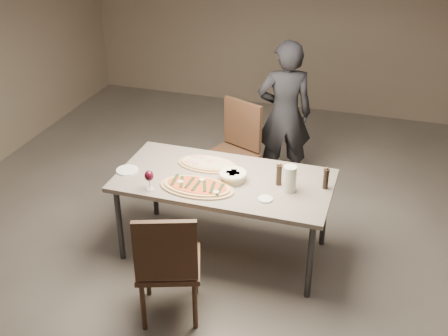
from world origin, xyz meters
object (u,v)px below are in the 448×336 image
(dining_table, at_px, (224,184))
(pepper_mill_left, at_px, (326,178))
(ham_pizza, at_px, (208,164))
(bread_basket, at_px, (233,175))
(zucchini_pizza, at_px, (197,187))
(carafe, at_px, (290,179))
(diner, at_px, (284,115))
(chair_far, at_px, (235,146))
(chair_near, at_px, (168,262))

(dining_table, bearing_deg, pepper_mill_left, 6.67)
(ham_pizza, height_order, bread_basket, bread_basket)
(zucchini_pizza, bearing_deg, carafe, -7.09)
(zucchini_pizza, bearing_deg, ham_pizza, 74.55)
(pepper_mill_left, relative_size, carafe, 0.88)
(ham_pizza, relative_size, pepper_mill_left, 2.79)
(dining_table, height_order, bread_basket, bread_basket)
(dining_table, xyz_separation_m, ham_pizza, (-0.21, 0.18, 0.07))
(pepper_mill_left, xyz_separation_m, diner, (-0.61, 1.29, -0.06))
(ham_pizza, bearing_deg, dining_table, -45.85)
(zucchini_pizza, height_order, pepper_mill_left, pepper_mill_left)
(dining_table, relative_size, diner, 1.15)
(ham_pizza, bearing_deg, diner, 65.32)
(carafe, height_order, chair_far, chair_far)
(pepper_mill_left, bearing_deg, bread_basket, -171.79)
(ham_pizza, distance_m, bread_basket, 0.34)
(chair_near, xyz_separation_m, diner, (0.35, 2.32, 0.24))
(dining_table, height_order, zucchini_pizza, zucchini_pizza)
(ham_pizza, xyz_separation_m, chair_far, (0.01, 0.80, -0.20))
(bread_basket, relative_size, chair_far, 0.24)
(ham_pizza, relative_size, chair_far, 0.54)
(chair_near, bearing_deg, zucchini_pizza, 72.83)
(ham_pizza, distance_m, carafe, 0.80)
(chair_near, bearing_deg, pepper_mill_left, 27.54)
(carafe, distance_m, chair_near, 1.18)
(dining_table, relative_size, carafe, 8.20)
(bread_basket, height_order, carafe, carafe)
(zucchini_pizza, relative_size, chair_far, 0.62)
(pepper_mill_left, distance_m, carafe, 0.30)
(dining_table, xyz_separation_m, chair_near, (-0.13, -0.94, -0.14))
(dining_table, relative_size, zucchini_pizza, 2.88)
(bread_basket, height_order, chair_near, chair_near)
(bread_basket, distance_m, chair_near, 0.98)
(bread_basket, height_order, pepper_mill_left, pepper_mill_left)
(pepper_mill_left, height_order, chair_near, chair_near)
(chair_near, distance_m, chair_far, 1.92)
(carafe, bearing_deg, ham_pizza, 165.16)
(zucchini_pizza, height_order, bread_basket, bread_basket)
(zucchini_pizza, xyz_separation_m, carafe, (0.72, 0.19, 0.09))
(zucchini_pizza, relative_size, pepper_mill_left, 3.22)
(chair_near, xyz_separation_m, chair_far, (-0.06, 1.91, 0.01))
(pepper_mill_left, xyz_separation_m, chair_far, (-1.02, 0.88, -0.28))
(bread_basket, height_order, diner, diner)
(chair_near, height_order, chair_far, chair_far)
(pepper_mill_left, relative_size, diner, 0.12)
(carafe, bearing_deg, pepper_mill_left, 24.73)
(dining_table, bearing_deg, ham_pizza, 139.60)
(chair_far, bearing_deg, chair_near, 114.66)
(ham_pizza, relative_size, diner, 0.34)
(dining_table, distance_m, diner, 1.40)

